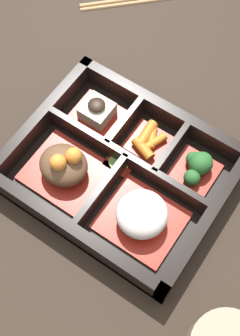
# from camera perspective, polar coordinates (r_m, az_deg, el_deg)

# --- Properties ---
(ground_plane) EXTENTS (3.00, 3.00, 0.00)m
(ground_plane) POSITION_cam_1_polar(r_m,az_deg,el_deg) (0.62, 0.00, -1.01)
(ground_plane) COLOR black
(bento_base) EXTENTS (0.27, 0.22, 0.01)m
(bento_base) POSITION_cam_1_polar(r_m,az_deg,el_deg) (0.62, 0.00, -0.81)
(bento_base) COLOR black
(bento_base) RESTS_ON ground_plane
(bento_rim) EXTENTS (0.27, 0.22, 0.04)m
(bento_rim) POSITION_cam_1_polar(r_m,az_deg,el_deg) (0.60, 0.22, 0.09)
(bento_rim) COLOR black
(bento_rim) RESTS_ON ground_plane
(bowl_rice) EXTENTS (0.10, 0.09, 0.05)m
(bowl_rice) POSITION_cam_1_polar(r_m,az_deg,el_deg) (0.57, 2.67, -5.81)
(bowl_rice) COLOR maroon
(bowl_rice) RESTS_ON bento_base
(bowl_stew) EXTENTS (0.10, 0.09, 0.06)m
(bowl_stew) POSITION_cam_1_polar(r_m,az_deg,el_deg) (0.60, -6.83, 0.22)
(bowl_stew) COLOR maroon
(bowl_stew) RESTS_ON bento_base
(bowl_greens) EXTENTS (0.06, 0.06, 0.03)m
(bowl_greens) POSITION_cam_1_polar(r_m,az_deg,el_deg) (0.61, 9.61, 0.32)
(bowl_greens) COLOR maroon
(bowl_greens) RESTS_ON bento_base
(bowl_carrots) EXTENTS (0.05, 0.06, 0.02)m
(bowl_carrots) POSITION_cam_1_polar(r_m,az_deg,el_deg) (0.63, 3.33, 3.17)
(bowl_carrots) COLOR maroon
(bowl_carrots) RESTS_ON bento_base
(bowl_tofu) EXTENTS (0.07, 0.06, 0.03)m
(bowl_tofu) POSITION_cam_1_polar(r_m,az_deg,el_deg) (0.65, -2.80, 6.80)
(bowl_tofu) COLOR maroon
(bowl_tofu) RESTS_ON bento_base
(bowl_pickles) EXTENTS (0.04, 0.04, 0.01)m
(bowl_pickles) POSITION_cam_1_polar(r_m,az_deg,el_deg) (0.61, 0.08, 0.80)
(bowl_pickles) COLOR maroon
(bowl_pickles) RESTS_ON bento_base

